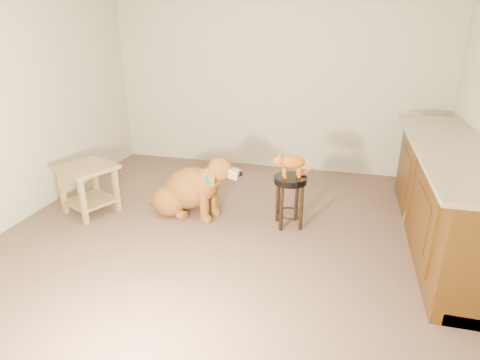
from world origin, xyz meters
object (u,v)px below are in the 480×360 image
(side_table, at_px, (88,182))
(tabby_kitten, at_px, (290,163))
(padded_stool, at_px, (290,191))
(wood_stool, at_px, (428,192))
(golden_retriever, at_px, (190,190))

(side_table, height_order, tabby_kitten, tabby_kitten)
(padded_stool, distance_m, wood_stool, 1.42)
(side_table, bearing_deg, tabby_kitten, 6.48)
(wood_stool, relative_size, side_table, 0.98)
(padded_stool, bearing_deg, tabby_kitten, -165.82)
(padded_stool, relative_size, side_table, 0.78)
(padded_stool, relative_size, tabby_kitten, 1.39)
(padded_stool, distance_m, tabby_kitten, 0.30)
(side_table, relative_size, golden_retriever, 0.60)
(wood_stool, xyz_separation_m, tabby_kitten, (-1.37, -0.42, 0.33))
(padded_stool, xyz_separation_m, wood_stool, (1.36, 0.42, -0.03))
(padded_stool, bearing_deg, wood_stool, 17.02)
(wood_stool, bearing_deg, tabby_kitten, -163.00)
(side_table, distance_m, golden_retriever, 1.10)
(tabby_kitten, bearing_deg, wood_stool, -2.90)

